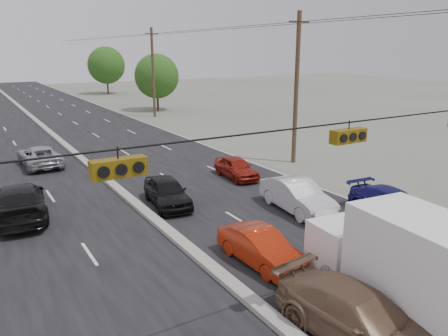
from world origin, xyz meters
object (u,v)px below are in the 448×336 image
(box_truck, at_px, (410,265))
(queue_car_b, at_px, (297,196))
(queue_car_a, at_px, (167,192))
(oncoming_near, at_px, (19,202))
(queue_car_e, at_px, (236,168))
(tan_sedan, at_px, (359,318))
(tree_right_mid, at_px, (157,76))
(red_sedan, at_px, (261,248))
(queue_car_d, at_px, (393,205))
(oncoming_far, at_px, (40,156))
(utility_pole_right_c, at_px, (153,72))
(utility_pole_right_b, at_px, (296,88))
(tree_right_far, at_px, (106,65))

(box_truck, relative_size, queue_car_b, 1.40)
(box_truck, height_order, queue_car_b, box_truck)
(queue_car_a, distance_m, oncoming_near, 6.82)
(queue_car_e, bearing_deg, queue_car_b, -90.63)
(tan_sedan, height_order, queue_car_a, tan_sedan)
(tree_right_mid, distance_m, queue_car_e, 32.43)
(red_sedan, bearing_deg, queue_car_b, 34.39)
(red_sedan, bearing_deg, box_truck, -72.60)
(queue_car_b, xyz_separation_m, queue_car_d, (3.16, -2.99, -0.10))
(box_truck, bearing_deg, oncoming_far, 110.27)
(utility_pole_right_c, bearing_deg, red_sedan, -106.61)
(tree_right_mid, bearing_deg, queue_car_a, -112.08)
(tan_sedan, distance_m, oncoming_far, 24.26)
(utility_pole_right_b, relative_size, queue_car_d, 2.17)
(queue_car_d, distance_m, oncoming_far, 22.22)
(tree_right_mid, distance_m, queue_car_b, 38.64)
(red_sedan, height_order, queue_car_b, queue_car_b)
(utility_pole_right_c, bearing_deg, queue_car_d, -94.67)
(queue_car_b, relative_size, queue_car_d, 1.01)
(red_sedan, bearing_deg, tan_sedan, -96.51)
(utility_pole_right_c, bearing_deg, tree_right_far, 83.35)
(tree_right_mid, xyz_separation_m, red_sedan, (-13.24, -41.02, -3.70))
(utility_pole_right_b, relative_size, tree_right_mid, 1.40)
(tree_right_far, distance_m, red_sedan, 67.68)
(box_truck, height_order, queue_car_d, box_truck)
(tree_right_far, relative_size, queue_car_d, 1.77)
(tan_sedan, distance_m, queue_car_a, 12.41)
(tan_sedan, relative_size, queue_car_a, 1.20)
(tan_sedan, xyz_separation_m, queue_car_d, (8.20, 5.44, -0.06))
(utility_pole_right_c, height_order, queue_car_a, utility_pole_right_c)
(queue_car_d, bearing_deg, queue_car_a, 144.80)
(utility_pole_right_c, xyz_separation_m, oncoming_near, (-17.63, -26.56, -4.30))
(utility_pole_right_b, distance_m, utility_pole_right_c, 25.00)
(utility_pole_right_c, relative_size, queue_car_b, 2.16)
(tree_right_far, bearing_deg, queue_car_d, -95.58)
(queue_car_a, xyz_separation_m, queue_car_d, (8.20, -6.97, -0.04))
(queue_car_b, bearing_deg, tan_sedan, -115.02)
(queue_car_e, height_order, oncoming_far, oncoming_far)
(utility_pole_right_b, xyz_separation_m, queue_car_e, (-5.50, -1.21, -4.47))
(queue_car_b, bearing_deg, utility_pole_right_c, 85.32)
(utility_pole_right_b, distance_m, queue_car_d, 11.77)
(box_truck, height_order, tan_sedan, box_truck)
(red_sedan, bearing_deg, oncoming_near, 123.66)
(queue_car_e, bearing_deg, red_sedan, -113.73)
(tree_right_mid, bearing_deg, oncoming_far, -128.87)
(queue_car_a, bearing_deg, tan_sedan, -82.61)
(oncoming_near, bearing_deg, tree_right_mid, -117.26)
(tree_right_mid, distance_m, queue_car_d, 41.03)
(tree_right_mid, height_order, queue_car_d, tree_right_mid)
(tree_right_far, bearing_deg, queue_car_a, -104.01)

